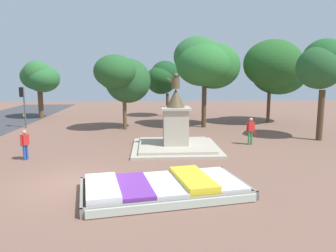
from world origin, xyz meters
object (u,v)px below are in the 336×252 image
object	(u,v)px
statue_monument	(176,133)
pedestrian_near_planter	(25,143)
flower_planter	(163,188)
traffic_light_far_corner	(23,100)
pedestrian_with_handbag	(251,129)

from	to	relation	value
statue_monument	pedestrian_near_planter	world-z (taller)	statue_monument
flower_planter	pedestrian_near_planter	world-z (taller)	pedestrian_near_planter
statue_monument	traffic_light_far_corner	size ratio (longest dim) A/B	1.52
flower_planter	traffic_light_far_corner	bearing A→B (deg)	124.78
flower_planter	traffic_light_far_corner	distance (m)	19.38
flower_planter	statue_monument	xyz separation A→B (m)	(1.05, 7.39, 0.72)
traffic_light_far_corner	pedestrian_near_planter	world-z (taller)	traffic_light_far_corner
statue_monument	pedestrian_with_handbag	bearing A→B (deg)	10.40
traffic_light_far_corner	pedestrian_with_handbag	world-z (taller)	traffic_light_far_corner
flower_planter	traffic_light_far_corner	world-z (taller)	traffic_light_far_corner
statue_monument	flower_planter	bearing A→B (deg)	-98.06
traffic_light_far_corner	pedestrian_with_handbag	distance (m)	18.56
flower_planter	pedestrian_with_handbag	distance (m)	10.21
pedestrian_with_handbag	pedestrian_near_planter	size ratio (longest dim) A/B	1.10
statue_monument	pedestrian_near_planter	size ratio (longest dim) A/B	3.24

